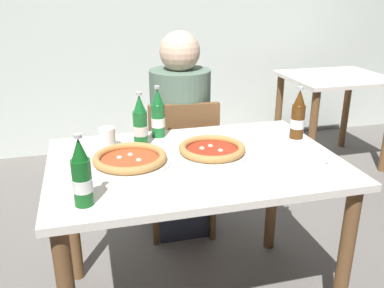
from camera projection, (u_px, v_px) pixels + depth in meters
The scene contains 13 objects.
back_wall_tiled at pixel (128, 2), 3.52m from camera, with size 7.00×0.10×2.60m, color silver.
dining_table_main at pixel (195, 184), 1.77m from camera, with size 1.20×0.80×0.75m.
chair_behind_table at pixel (182, 161), 2.40m from camera, with size 0.43×0.43×0.85m.
diner_seated at pixel (181, 141), 2.41m from camera, with size 0.34×0.34×1.21m.
dining_table_background at pixel (334, 95), 3.40m from camera, with size 0.80×0.70×0.75m.
pizza_margherita_near at pixel (212, 150), 1.78m from camera, with size 0.31×0.31×0.04m.
pizza_marinara_far at pixel (130, 159), 1.68m from camera, with size 0.33×0.33×0.04m.
beer_bottle_left at pixel (140, 124), 1.85m from camera, with size 0.07×0.07×0.25m.
beer_bottle_center at pixel (298, 117), 1.94m from camera, with size 0.07×0.07×0.25m.
beer_bottle_right at pixel (158, 116), 1.96m from camera, with size 0.07×0.07×0.25m.
beer_bottle_extra at pixel (82, 176), 1.34m from camera, with size 0.07×0.07×0.25m.
napkin_with_cutlery at pixel (303, 157), 1.74m from camera, with size 0.23×0.23×0.01m.
paper_cup at pixel (107, 138), 1.83m from camera, with size 0.07×0.07×0.10m, color white.
Camera 1 is at (-0.42, -1.54, 1.43)m, focal length 38.80 mm.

